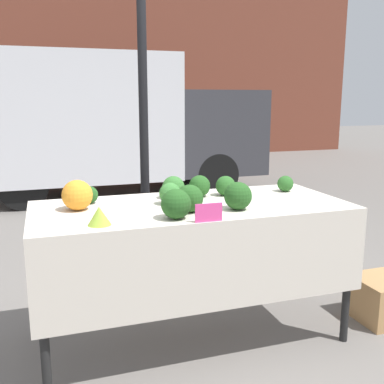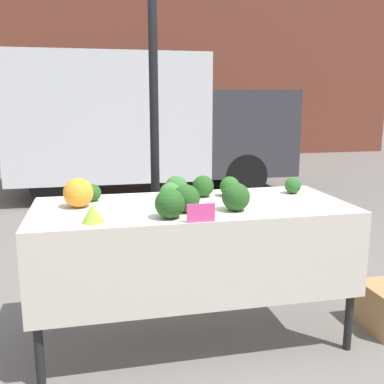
{
  "view_description": "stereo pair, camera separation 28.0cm",
  "coord_description": "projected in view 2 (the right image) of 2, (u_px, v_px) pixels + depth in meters",
  "views": [
    {
      "loc": [
        -0.86,
        -2.61,
        1.55
      ],
      "look_at": [
        0.0,
        0.0,
        0.98
      ],
      "focal_mm": 42.0,
      "sensor_mm": 36.0,
      "label": 1
    },
    {
      "loc": [
        -0.59,
        -2.68,
        1.55
      ],
      "look_at": [
        0.0,
        0.0,
        0.98
      ],
      "focal_mm": 42.0,
      "sensor_mm": 36.0,
      "label": 2
    }
  ],
  "objects": [
    {
      "name": "broccoli_head_3",
      "position": [
        230.0,
        186.0,
        3.05
      ],
      "size": [
        0.14,
        0.14,
        0.14
      ],
      "color": "#285B23",
      "rests_on": "market_table"
    },
    {
      "name": "broccoli_head_7",
      "position": [
        203.0,
        186.0,
        3.03
      ],
      "size": [
        0.15,
        0.15,
        0.15
      ],
      "color": "#23511E",
      "rests_on": "market_table"
    },
    {
      "name": "broccoli_head_4",
      "position": [
        92.0,
        193.0,
        2.9
      ],
      "size": [
        0.11,
        0.11,
        0.11
      ],
      "color": "#23511E",
      "rests_on": "market_table"
    },
    {
      "name": "broccoli_head_8",
      "position": [
        186.0,
        198.0,
        2.62
      ],
      "size": [
        0.16,
        0.16,
        0.16
      ],
      "color": "#23511E",
      "rests_on": "market_table"
    },
    {
      "name": "broccoli_head_1",
      "position": [
        236.0,
        197.0,
        2.65
      ],
      "size": [
        0.17,
        0.17,
        0.17
      ],
      "color": "#23511E",
      "rests_on": "market_table"
    },
    {
      "name": "orange_cauliflower",
      "position": [
        78.0,
        193.0,
        2.73
      ],
      "size": [
        0.18,
        0.18,
        0.18
      ],
      "color": "orange",
      "rests_on": "market_table"
    },
    {
      "name": "ground_plane",
      "position": [
        192.0,
        336.0,
        3.01
      ],
      "size": [
        40.0,
        40.0,
        0.0
      ],
      "primitive_type": "plane",
      "color": "slate"
    },
    {
      "name": "tent_pole",
      "position": [
        155.0,
        150.0,
        3.55
      ],
      "size": [
        0.07,
        0.07,
        2.31
      ],
      "color": "black",
      "rests_on": "ground_plane"
    },
    {
      "name": "broccoli_head_5",
      "position": [
        293.0,
        185.0,
        3.14
      ],
      "size": [
        0.11,
        0.11,
        0.11
      ],
      "color": "#285B23",
      "rests_on": "market_table"
    },
    {
      "name": "broccoli_head_6",
      "position": [
        176.0,
        187.0,
        2.99
      ],
      "size": [
        0.15,
        0.15,
        0.15
      ],
      "color": "#336B2D",
      "rests_on": "market_table"
    },
    {
      "name": "broccoli_head_2",
      "position": [
        170.0,
        204.0,
        2.48
      ],
      "size": [
        0.17,
        0.17,
        0.17
      ],
      "color": "#23511E",
      "rests_on": "market_table"
    },
    {
      "name": "price_sign",
      "position": [
        201.0,
        213.0,
        2.41
      ],
      "size": [
        0.15,
        0.01,
        0.1
      ],
      "color": "#EF4793",
      "rests_on": "market_table"
    },
    {
      "name": "parked_truck",
      "position": [
        142.0,
        122.0,
        7.47
      ],
      "size": [
        4.53,
        1.91,
        2.24
      ],
      "color": "silver",
      "rests_on": "ground_plane"
    },
    {
      "name": "building_facade",
      "position": [
        111.0,
        28.0,
        11.62
      ],
      "size": [
        16.0,
        0.6,
        6.72
      ],
      "color": "brown",
      "rests_on": "ground_plane"
    },
    {
      "name": "broccoli_head_0",
      "position": [
        170.0,
        193.0,
        2.83
      ],
      "size": [
        0.14,
        0.14,
        0.14
      ],
      "color": "#387533",
      "rests_on": "market_table"
    },
    {
      "name": "romanesco_head",
      "position": [
        93.0,
        213.0,
        2.4
      ],
      "size": [
        0.12,
        0.12,
        0.1
      ],
      "color": "#93B238",
      "rests_on": "market_table"
    },
    {
      "name": "market_table",
      "position": [
        194.0,
        225.0,
        2.78
      ],
      "size": [
        1.97,
        0.86,
        0.9
      ],
      "color": "beige",
      "rests_on": "ground_plane"
    }
  ]
}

